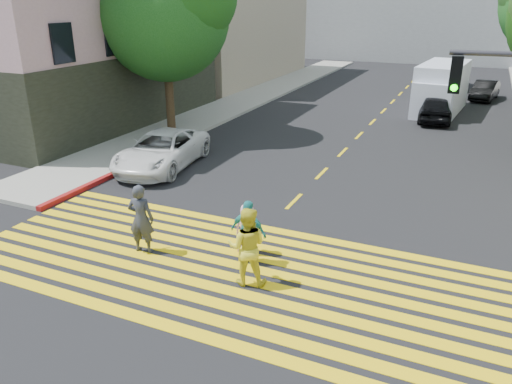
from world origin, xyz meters
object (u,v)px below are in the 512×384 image
Objects in this scene: white_van at (441,90)px; tree_left at (166,8)px; pedestrian_man at (141,219)px; silver_car at (455,77)px; pedestrian_child at (247,229)px; white_sedan at (162,150)px; dark_car_parked at (485,90)px; dark_car_near at (435,108)px; pedestrian_extra at (248,232)px; pedestrian_woman at (247,247)px.

tree_left is at bearing -133.10° from white_van.
white_van is at bearing -116.89° from pedestrian_man.
pedestrian_man is 30.60m from silver_car.
pedestrian_man is 0.31× the size of white_van.
pedestrian_child is 0.28× the size of white_sedan.
dark_car_parked is 5.65m from white_van.
dark_car_near is 1.13× the size of dark_car_parked.
pedestrian_man is 2.80m from pedestrian_extra.
tree_left reaches higher than dark_car_near.
pedestrian_woman is at bearing 112.93° from pedestrian_child.
silver_car is (11.51, 19.45, -4.98)m from tree_left.
pedestrian_extra is (2.74, 0.59, -0.10)m from pedestrian_man.
white_sedan is at bearing -72.55° from pedestrian_man.
white_van reaches higher than pedestrian_child.
tree_left is at bearing -50.79° from pedestrian_child.
silver_car is (5.51, 30.10, -0.19)m from pedestrian_man.
pedestrian_child is 17.63m from dark_car_near.
pedestrian_man is at bearing -99.13° from white_van.
pedestrian_child is (-0.60, 1.28, -0.25)m from pedestrian_woman.
white_sedan is (-6.54, 6.24, -0.24)m from pedestrian_woman.
silver_car reaches higher than pedestrian_child.
tree_left reaches higher than white_van.
dark_car_near is 0.69× the size of white_van.
dark_car_near is at bearing 34.39° from tree_left.
white_sedan reaches higher than pedestrian_child.
white_van is at bearing -95.43° from dark_car_near.
pedestrian_woman is (3.11, -0.29, 0.01)m from pedestrian_man.
white_sedan is at bearing -115.40° from white_van.
pedestrian_woman reaches higher than dark_car_near.
tree_left is 21.01m from dark_car_parked.
pedestrian_extra is 0.40× the size of dark_car_near.
dark_car_parked is (2.10, -4.28, -0.13)m from silver_car.
white_sedan is at bearing 68.64° from silver_car.
pedestrian_man reaches higher than silver_car.
pedestrian_man is 0.50× the size of dark_car_parked.
pedestrian_child is at bearing 75.03° from dark_car_near.
white_van is at bearing 41.69° from tree_left.
white_sedan is 17.16m from white_van.
pedestrian_extra is at bearing -85.72° from pedestrian_woman.
dark_car_near is 11.71m from silver_car.
pedestrian_extra is (8.74, -10.06, -4.88)m from tree_left.
pedestrian_woman is 0.38× the size of white_sedan.
pedestrian_extra is at bearing -48.62° from white_sedan.
pedestrian_child is 0.83× the size of pedestrian_extra.
pedestrian_extra reaches higher than dark_car_parked.
pedestrian_man is at bearing 17.65° from pedestrian_extra.
pedestrian_extra is at bearing 117.40° from pedestrian_child.
tree_left is 7.34m from white_sedan.
tree_left is 15.76m from white_van.
pedestrian_man is at bearing -60.61° from tree_left.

